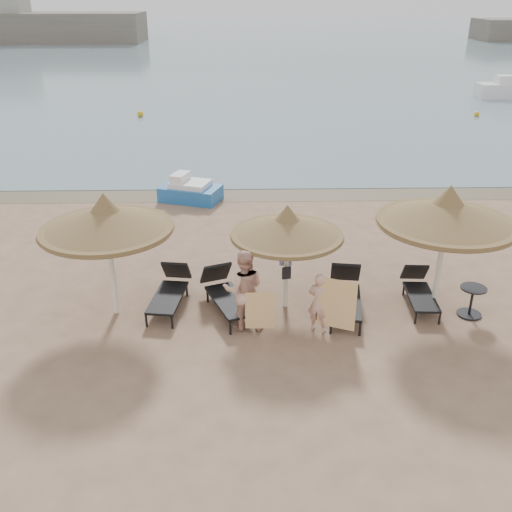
{
  "coord_description": "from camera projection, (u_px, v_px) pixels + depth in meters",
  "views": [
    {
      "loc": [
        -0.63,
        -10.99,
        7.02
      ],
      "look_at": [
        -0.35,
        1.2,
        1.3
      ],
      "focal_mm": 40.0,
      "sensor_mm": 36.0,
      "label": 1
    }
  ],
  "objects": [
    {
      "name": "lounger_far_left",
      "position": [
        170.0,
        289.0,
        13.83
      ],
      "size": [
        0.93,
        2.08,
        0.9
      ],
      "rotation": [
        0.0,
        0.0,
        -0.14
      ],
      "color": "black",
      "rests_on": "ground"
    },
    {
      "name": "lounger_near_right",
      "position": [
        345.0,
        293.0,
        13.62
      ],
      "size": [
        1.02,
        2.22,
        0.96
      ],
      "rotation": [
        0.0,
        0.0,
        -0.15
      ],
      "color": "black",
      "rests_on": "ground"
    },
    {
      "name": "buoy_left",
      "position": [
        140.0,
        114.0,
        34.38
      ],
      "size": [
        0.38,
        0.38,
        0.38
      ],
      "primitive_type": "sphere",
      "color": "gold",
      "rests_on": "ground"
    },
    {
      "name": "buoy_right",
      "position": [
        477.0,
        114.0,
        34.47
      ],
      "size": [
        0.32,
        0.32,
        0.32
      ],
      "primitive_type": "sphere",
      "color": "gold",
      "rests_on": "ground"
    },
    {
      "name": "towel_left",
      "position": [
        260.0,
        311.0,
        12.48
      ],
      "size": [
        0.65,
        0.05,
        0.91
      ],
      "rotation": [
        0.0,
        0.0,
        -0.04
      ],
      "color": "orange",
      "rests_on": "ground"
    },
    {
      "name": "pedal_boat",
      "position": [
        190.0,
        191.0,
        20.74
      ],
      "size": [
        2.4,
        1.87,
        0.98
      ],
      "rotation": [
        0.0,
        0.0,
        -0.34
      ],
      "color": "#1F61AA",
      "rests_on": "ground"
    },
    {
      "name": "lounger_near_left",
      "position": [
        226.0,
        292.0,
        13.65
      ],
      "size": [
        1.42,
        2.22,
        0.95
      ],
      "rotation": [
        0.0,
        0.0,
        0.38
      ],
      "color": "black",
      "rests_on": "ground"
    },
    {
      "name": "sea",
      "position": [
        246.0,
        41.0,
        85.34
      ],
      "size": [
        200.0,
        140.0,
        0.03
      ],
      "primitive_type": "cube",
      "color": "slate",
      "rests_on": "ground"
    },
    {
      "name": "person_right",
      "position": [
        319.0,
        298.0,
        12.56
      ],
      "size": [
        0.91,
        0.8,
        1.67
      ],
      "primitive_type": "imported",
      "rotation": [
        0.0,
        0.0,
        2.65
      ],
      "color": "#DCA790",
      "rests_on": "ground"
    },
    {
      "name": "person_left",
      "position": [
        244.0,
        284.0,
        12.58
      ],
      "size": [
        1.03,
        0.67,
        2.24
      ],
      "primitive_type": "imported",
      "rotation": [
        0.0,
        0.0,
        3.14
      ],
      "color": "#DCA790",
      "rests_on": "ground"
    },
    {
      "name": "lounger_far_right",
      "position": [
        419.0,
        290.0,
        13.9
      ],
      "size": [
        0.71,
        1.86,
        0.82
      ],
      "rotation": [
        0.0,
        0.0,
        -0.06
      ],
      "color": "black",
      "rests_on": "ground"
    },
    {
      "name": "palapa_center",
      "position": [
        287.0,
        227.0,
        13.03
      ],
      "size": [
        2.64,
        2.64,
        2.62
      ],
      "rotation": [
        0.0,
        0.0,
        -0.25
      ],
      "color": "white",
      "rests_on": "ground"
    },
    {
      "name": "side_table",
      "position": [
        471.0,
        302.0,
        13.39
      ],
      "size": [
        0.61,
        0.61,
        0.73
      ],
      "rotation": [
        0.0,
        0.0,
        -0.26
      ],
      "color": "black",
      "rests_on": "ground"
    },
    {
      "name": "wet_sand_strip",
      "position": [
        260.0,
        195.0,
        21.44
      ],
      "size": [
        200.0,
        1.6,
        0.01
      ],
      "primitive_type": "cube",
      "color": "brown",
      "rests_on": "ground"
    },
    {
      "name": "bag_patterned",
      "position": [
        286.0,
        259.0,
        13.57
      ],
      "size": [
        0.3,
        0.17,
        0.36
      ],
      "rotation": [
        0.0,
        0.0,
        -0.27
      ],
      "color": "silver",
      "rests_on": "ground"
    },
    {
      "name": "bag_dark",
      "position": [
        286.0,
        273.0,
        13.35
      ],
      "size": [
        0.21,
        0.11,
        0.29
      ],
      "rotation": [
        0.0,
        0.0,
        0.21
      ],
      "color": "black",
      "rests_on": "ground"
    },
    {
      "name": "palapa_left",
      "position": [
        106.0,
        219.0,
        12.62
      ],
      "size": [
        3.03,
        3.03,
        3.0
      ],
      "rotation": [
        0.0,
        0.0,
        -0.23
      ],
      "color": "white",
      "rests_on": "ground"
    },
    {
      "name": "far_shore",
      "position": [
        71.0,
        21.0,
        81.6
      ],
      "size": [
        150.0,
        54.8,
        12.0
      ],
      "color": "#756959",
      "rests_on": "ground"
    },
    {
      "name": "towel_right",
      "position": [
        337.0,
        304.0,
        12.35
      ],
      "size": [
        0.79,
        0.36,
        1.19
      ],
      "rotation": [
        0.0,
        0.0,
        -0.42
      ],
      "color": "orange",
      "rests_on": "ground"
    },
    {
      "name": "palapa_right",
      "position": [
        447.0,
        212.0,
        12.73
      ],
      "size": [
        3.16,
        3.16,
        3.13
      ],
      "rotation": [
        0.0,
        0.0,
        -0.21
      ],
      "color": "white",
      "rests_on": "ground"
    },
    {
      "name": "ground",
      "position": [
        273.0,
        330.0,
        12.94
      ],
      "size": [
        160.0,
        160.0,
        0.0
      ],
      "primitive_type": "plane",
      "color": "#957259",
      "rests_on": "ground"
    }
  ]
}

